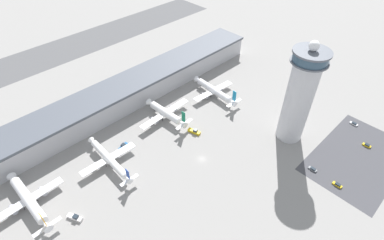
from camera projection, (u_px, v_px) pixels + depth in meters
The scene contains 16 objects.
ground_plane at pixel (202, 159), 163.68m from camera, with size 1000.00×1000.00×0.00m, color gray.
terminal_building at pixel (126, 93), 196.10m from camera, with size 213.36×25.00×15.58m.
runway_strip at pixel (59, 51), 254.90m from camera, with size 320.03×44.00×0.01m, color #515154.
control_tower at pixel (300, 95), 158.53m from camera, with size 18.76×18.76×60.58m.
parking_lot_surface at pixel (358, 158), 164.35m from camera, with size 64.00×40.00×0.01m, color #424247.
airplane_gate_alpha at pixel (29, 200), 138.85m from camera, with size 33.64×40.53×14.03m.
airplane_gate_bravo at pixel (109, 159), 157.82m from camera, with size 32.00×39.71×12.07m.
airplane_gate_charlie at pixel (166, 113), 185.75m from camera, with size 37.94×33.65×14.45m.
airplane_gate_delta at pixel (214, 91), 204.68m from camera, with size 32.99×39.06×13.61m.
service_truck_catering at pixel (123, 147), 169.08m from camera, with size 8.01×4.48×2.68m.
service_truck_fuel at pixel (75, 217), 136.08m from camera, with size 5.18×7.76×2.46m.
service_truck_baggage at pixel (194, 131), 178.78m from camera, with size 4.30×8.17×2.83m.
car_white_wagon at pixel (337, 185), 150.04m from camera, with size 1.73×4.74×1.49m.
car_maroon_suv at pixel (313, 169), 157.67m from camera, with size 1.81×4.61×1.36m.
car_navy_sedan at pixel (354, 124), 184.60m from camera, with size 1.72×4.77×1.40m.
car_grey_coupe at pixel (367, 145), 170.67m from camera, with size 2.12×4.65×1.50m.
Camera 1 is at (-80.19, -74.09, 123.92)m, focal length 28.00 mm.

